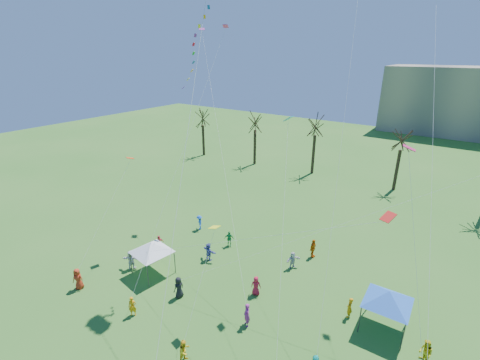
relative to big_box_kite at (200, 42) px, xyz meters
The scene contains 6 objects.
bare_tree_row 31.77m from the big_box_kite, 63.31° to the left, with size 68.79×8.40×12.35m.
big_box_kite is the anchor object (origin of this frame).
canopy_tent_white 16.93m from the big_box_kite, 122.37° to the right, with size 4.08×4.08×3.09m.
canopy_tent_blue 22.26m from the big_box_kite, ahead, with size 4.20×4.20×3.15m.
festival_crowd 18.98m from the big_box_kite, 27.88° to the right, with size 26.29×16.67×1.85m.
small_kites_aloft 8.77m from the big_box_kite, 14.38° to the left, with size 29.35×18.68×32.91m.
Camera 1 is at (11.12, -10.27, 18.21)m, focal length 25.00 mm.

